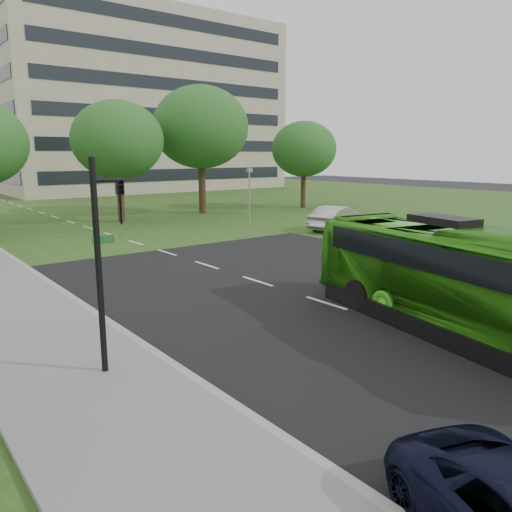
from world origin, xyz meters
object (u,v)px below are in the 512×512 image
at_px(sedan, 336,218).
at_px(camera_pole, 249,189).
at_px(tree_park_c, 118,140).
at_px(tree_park_d, 201,127).
at_px(office_building, 142,105).
at_px(traffic_light, 105,251).
at_px(tree_park_e, 304,149).
at_px(bus, 470,283).

relative_size(sedan, camera_pole, 1.21).
relative_size(tree_park_c, tree_park_d, 0.83).
distance_m(office_building, traffic_light, 68.67).
height_order(tree_park_d, sedan, tree_park_d).
bearing_deg(camera_pole, tree_park_e, 34.50).
height_order(office_building, tree_park_e, office_building).
bearing_deg(sedan, tree_park_c, 20.58).
distance_m(tree_park_c, camera_pole, 11.06).
bearing_deg(tree_park_c, camera_pole, -50.22).
height_order(tree_park_c, tree_park_d, tree_park_d).
distance_m(tree_park_d, tree_park_e, 10.91).
relative_size(tree_park_c, sedan, 1.80).
distance_m(office_building, sedan, 49.97).
distance_m(bus, camera_pole, 24.23).
relative_size(sedan, traffic_light, 0.99).
bearing_deg(traffic_light, camera_pole, 43.91).
bearing_deg(tree_park_d, office_building, 72.62).
xyz_separation_m(office_building, bus, (-21.01, -64.77, -10.90)).
distance_m(tree_park_d, traffic_light, 34.37).
relative_size(office_building, tree_park_e, 4.72).
height_order(tree_park_d, camera_pole, tree_park_d).
bearing_deg(tree_park_c, tree_park_e, -3.40).
bearing_deg(bus, camera_pole, 79.07).
bearing_deg(bus, tree_park_c, 96.60).
relative_size(tree_park_e, sedan, 1.63).
bearing_deg(traffic_light, tree_park_c, 64.91).
distance_m(tree_park_c, tree_park_e, 18.82).
bearing_deg(tree_park_e, tree_park_c, 176.60).
bearing_deg(tree_park_c, office_building, 61.47).
bearing_deg(office_building, sedan, -100.01).
distance_m(tree_park_e, camera_pole, 14.25).
xyz_separation_m(tree_park_d, sedan, (1.97, -14.60, -6.75)).
relative_size(tree_park_e, camera_pole, 1.98).
distance_m(tree_park_c, sedan, 17.84).
bearing_deg(tree_park_d, sedan, -82.33).
relative_size(office_building, traffic_light, 7.65).
xyz_separation_m(tree_park_c, tree_park_e, (18.78, -1.11, -0.59)).
bearing_deg(tree_park_e, tree_park_d, 168.45).
height_order(office_building, traffic_light, office_building).
bearing_deg(office_building, tree_park_e, -89.79).
distance_m(office_building, tree_park_e, 36.04).
relative_size(tree_park_d, bus, 0.98).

